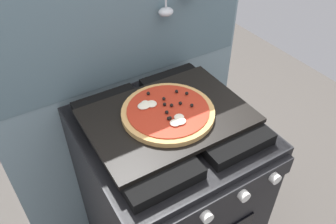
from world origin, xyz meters
TOP-DOWN VIEW (x-y plane):
  - kitchen_backsplash at (0.00, 0.33)m, footprint 1.10×0.09m
  - stove at (-0.00, -0.00)m, footprint 0.60×0.64m
  - baking_tray at (0.00, 0.00)m, footprint 0.54×0.38m
  - pizza_left at (-0.00, -0.00)m, footprint 0.31×0.31m

SIDE VIEW (x-z plane):
  - stove at x=0.00m, z-range 0.00..0.90m
  - kitchen_backsplash at x=0.00m, z-range 0.01..1.56m
  - baking_tray at x=0.00m, z-range 0.90..0.92m
  - pizza_left at x=0.00m, z-range 0.91..0.94m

